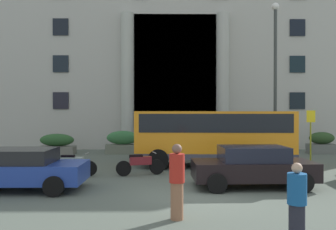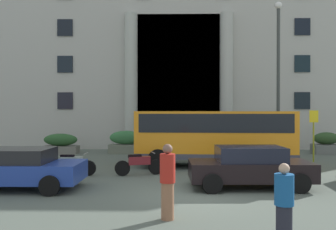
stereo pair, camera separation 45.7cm
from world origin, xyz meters
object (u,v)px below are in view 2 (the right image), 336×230
bus_stop_sign (314,130)px  motorcycle_far_end (138,164)px  pedestrian_woman_dark_dress (168,181)px  parked_sedan_second (250,166)px  parked_estate_mid (14,168)px  lamppost_plaza_centre (278,68)px  hedge_planter_entrance_left (326,144)px  hedge_planter_entrance_right (126,143)px  pedestrian_child_trailing (284,204)px  motorcycle_near_kerb (71,164)px  hedge_planter_east (188,141)px  orange_minibus (214,133)px  hedge_planter_far_west (61,144)px

bus_stop_sign → motorcycle_far_end: bus_stop_sign is taller
bus_stop_sign → pedestrian_woman_dark_dress: (-7.17, -9.67, -0.71)m
parked_sedan_second → pedestrian_woman_dark_dress: 4.42m
parked_estate_mid → lamppost_plaza_centre: bearing=36.6°
pedestrian_woman_dark_dress → hedge_planter_entrance_left: bearing=-157.6°
hedge_planter_entrance_right → parked_estate_mid: hedge_planter_entrance_right is taller
motorcycle_far_end → pedestrian_child_trailing: (3.48, -7.36, 0.32)m
motorcycle_near_kerb → bus_stop_sign: bearing=23.1°
hedge_planter_east → parked_sedan_second: 9.57m
pedestrian_child_trailing → lamppost_plaza_centre: bearing=-80.3°
bus_stop_sign → lamppost_plaza_centre: size_ratio=0.30×
bus_stop_sign → hedge_planter_entrance_left: (2.11, 3.43, -0.98)m
motorcycle_near_kerb → lamppost_plaza_centre: bearing=33.3°
motorcycle_far_end → orange_minibus: bearing=18.7°
hedge_planter_east → motorcycle_far_end: (-2.28, -7.16, -0.34)m
motorcycle_far_end → motorcycle_near_kerb: same height
parked_sedan_second → parked_estate_mid: 7.72m
pedestrian_child_trailing → parked_sedan_second: bearing=-69.4°
lamppost_plaza_centre → bus_stop_sign: bearing=-52.3°
bus_stop_sign → lamppost_plaza_centre: bearing=127.7°
pedestrian_woman_dark_dress → parked_sedan_second: bearing=-159.3°
bus_stop_sign → pedestrian_child_trailing: bus_stop_sign is taller
hedge_planter_entrance_left → orange_minibus: bearing=-145.3°
parked_estate_mid → motorcycle_far_end: bearing=34.6°
hedge_planter_east → bus_stop_sign: bearing=-28.0°
hedge_planter_entrance_right → motorcycle_near_kerb: (-1.17, -7.39, -0.21)m
orange_minibus → pedestrian_child_trailing: 9.65m
hedge_planter_far_west → lamppost_plaza_centre: lamppost_plaza_centre is taller
motorcycle_near_kerb → hedge_planter_east: bearing=59.2°
hedge_planter_entrance_left → motorcycle_far_end: 12.84m
hedge_planter_far_west → pedestrian_woman_dark_dress: 14.61m
orange_minibus → hedge_planter_east: bearing=104.7°
pedestrian_woman_dark_dress → bus_stop_sign: bearing=-158.8°
parked_estate_mid → hedge_planter_entrance_left: bearing=34.6°
orange_minibus → hedge_planter_entrance_left: 8.91m
bus_stop_sign → pedestrian_child_trailing: size_ratio=1.68×
motorcycle_near_kerb → pedestrian_woman_dark_dress: pedestrian_woman_dark_dress is taller
motorcycle_near_kerb → pedestrian_woman_dark_dress: size_ratio=1.10×
motorcycle_far_end → pedestrian_woman_dark_dress: (1.27, -5.79, 0.44)m
bus_stop_sign → hedge_planter_entrance_right: bearing=161.2°
hedge_planter_entrance_left → hedge_planter_entrance_right: 12.04m
hedge_planter_entrance_right → pedestrian_child_trailing: 15.44m
orange_minibus → lamppost_plaza_centre: size_ratio=0.84×
motorcycle_near_kerb → lamppost_plaza_centre: 12.18m
pedestrian_child_trailing → pedestrian_woman_dark_dress: bearing=-9.7°
bus_stop_sign → parked_estate_mid: (-12.23, -6.50, -0.91)m
motorcycle_far_end → lamppost_plaza_centre: 10.10m
hedge_planter_east → motorcycle_far_end: 7.52m
motorcycle_far_end → pedestrian_child_trailing: 8.14m
parked_sedan_second → pedestrian_child_trailing: 5.11m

